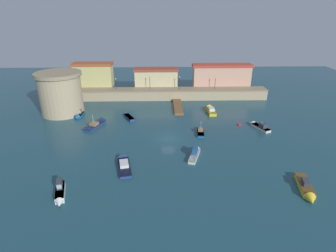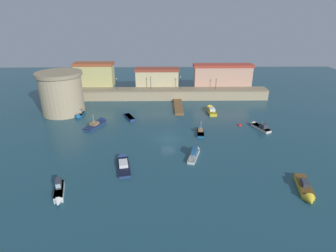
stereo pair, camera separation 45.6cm
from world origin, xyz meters
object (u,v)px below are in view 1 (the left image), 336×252
fortress_tower (61,93)px  moored_boat_8 (200,131)px  moored_boat_6 (128,116)px  quay_lamp_3 (215,81)px  quay_lamp_2 (180,81)px  mooring_buoy_0 (239,125)px  quay_lamp_0 (116,82)px  moored_boat_7 (210,110)px  quay_lamp_1 (150,80)px  moored_boat_1 (98,123)px  moored_boat_2 (258,126)px  moored_boat_9 (79,115)px  moored_boat_0 (306,189)px  moored_boat_4 (124,163)px  moored_boat_3 (60,193)px  moored_boat_5 (195,153)px

fortress_tower → moored_boat_8: fortress_tower is taller
moored_boat_6 → quay_lamp_3: bearing=-84.1°
fortress_tower → quay_lamp_3: (38.10, 10.69, -0.02)m
quay_lamp_2 → mooring_buoy_0: bearing=-58.7°
quay_lamp_0 → moored_boat_7: 26.68m
quay_lamp_1 → quay_lamp_3: (17.76, 0.00, -0.31)m
moored_boat_7 → moored_boat_1: bearing=105.5°
quay_lamp_0 → moored_boat_2: size_ratio=0.51×
quay_lamp_0 → mooring_buoy_0: 35.02m
moored_boat_9 → quay_lamp_3: bearing=111.0°
moored_boat_0 → moored_boat_4: moored_boat_0 is taller
moored_boat_4 → mooring_buoy_0: bearing=-67.1°
quay_lamp_1 → moored_boat_7: 18.90m
moored_boat_2 → moored_boat_7: moored_boat_2 is taller
moored_boat_4 → moored_boat_8: bearing=-60.3°
moored_boat_2 → moored_boat_7: 13.06m
moored_boat_3 → moored_boat_8: size_ratio=1.03×
quay_lamp_0 → moored_boat_7: (24.11, -10.56, -4.36)m
moored_boat_0 → moored_boat_5: (-13.95, 10.54, 0.02)m
moored_boat_7 → moored_boat_6: bearing=99.6°
quay_lamp_3 → quay_lamp_2: bearing=180.0°
quay_lamp_1 → moored_boat_6: size_ratio=0.71×
quay_lamp_1 → moored_boat_9: size_ratio=0.87×
mooring_buoy_0 → quay_lamp_0: bearing=146.4°
moored_boat_7 → moored_boat_8: (-4.05, -11.98, -0.16)m
fortress_tower → moored_boat_9: bearing=-31.3°
fortress_tower → moored_boat_9: size_ratio=2.45×
fortress_tower → quay_lamp_1: fortress_tower is taller
moored_boat_9 → mooring_buoy_0: moored_boat_9 is taller
moored_boat_1 → moored_boat_5: size_ratio=1.14×
moored_boat_1 → mooring_buoy_0: 30.32m
moored_boat_4 → moored_boat_6: moored_boat_4 is taller
quay_lamp_3 → moored_boat_1: size_ratio=0.45×
moored_boat_5 → moored_boat_8: bearing=5.2°
quay_lamp_3 → moored_boat_2: size_ratio=0.54×
moored_boat_5 → mooring_buoy_0: size_ratio=8.20×
fortress_tower → moored_boat_8: 33.72m
quay_lamp_2 → moored_boat_0: size_ratio=0.50×
moored_boat_3 → moored_boat_9: moored_boat_9 is taller
moored_boat_6 → moored_boat_7: size_ratio=0.80×
moored_boat_4 → moored_boat_6: size_ratio=1.40×
quay_lamp_0 → moored_boat_2: (32.49, -20.58, -4.43)m
quay_lamp_1 → moored_boat_5: bearing=-74.7°
moored_boat_3 → moored_boat_8: (21.42, 20.10, -0.28)m
moored_boat_1 → moored_boat_2: bearing=-70.9°
quay_lamp_1 → moored_boat_8: (10.88, -22.54, -4.92)m
quay_lamp_3 → moored_boat_8: (-6.88, -22.54, -4.61)m
quay_lamp_3 → moored_boat_4: 40.75m
quay_lamp_0 → moored_boat_6: quay_lamp_0 is taller
quay_lamp_2 → fortress_tower: bearing=-159.4°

